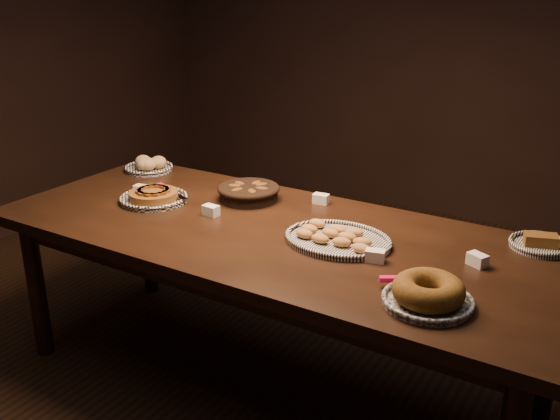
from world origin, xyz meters
The scene contains 9 objects.
ground centered at (0.00, 0.00, 0.00)m, with size 5.00×5.00×0.00m, color black.
buffet_table centered at (0.00, 0.00, 0.68)m, with size 2.40×1.00×0.75m.
apple_tart_plate centered at (-0.65, 0.00, 0.77)m, with size 0.32×0.31×0.06m.
madeleine_platter centered at (0.29, 0.02, 0.77)m, with size 0.43×0.35×0.05m.
bundt_cake_plate centered at (0.76, -0.27, 0.79)m, with size 0.33×0.33×0.09m.
croissant_basket centered at (-0.29, 0.25, 0.79)m, with size 0.33×0.33×0.07m.
bread_roll_plate centered at (-1.00, 0.35, 0.78)m, with size 0.26×0.26×0.08m.
loaf_plate centered at (0.98, 0.38, 0.77)m, with size 0.23×0.23×0.06m.
tent_cards centered at (0.05, 0.09, 0.77)m, with size 1.66×0.50×0.04m.
Camera 1 is at (1.28, -2.01, 1.73)m, focal length 40.00 mm.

